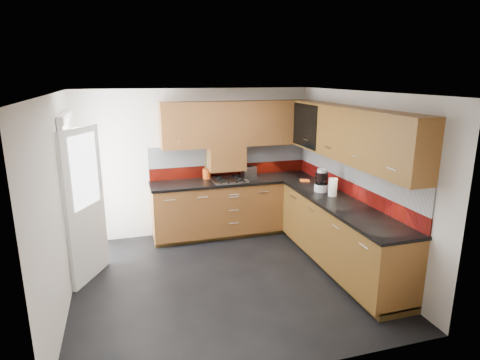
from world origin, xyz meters
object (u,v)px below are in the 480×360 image
object	(u,v)px
gas_hob	(229,180)
utensil_pot	(207,173)
food_processor	(321,181)
toaster	(249,172)

from	to	relation	value
gas_hob	utensil_pot	bearing A→B (deg)	144.84
utensil_pot	food_processor	world-z (taller)	utensil_pot
gas_hob	utensil_pot	xyz separation A→B (m)	(-0.32, 0.23, 0.09)
gas_hob	toaster	distance (m)	0.43
utensil_pot	food_processor	xyz separation A→B (m)	(1.46, -1.22, 0.05)
utensil_pot	toaster	bearing A→B (deg)	-3.92
gas_hob	toaster	bearing A→B (deg)	24.64
toaster	utensil_pot	bearing A→B (deg)	176.08
utensil_pot	toaster	xyz separation A→B (m)	(0.71, -0.05, -0.02)
gas_hob	food_processor	distance (m)	1.51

